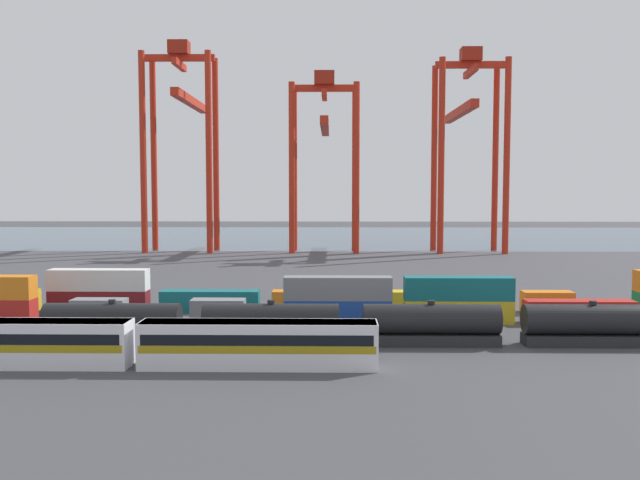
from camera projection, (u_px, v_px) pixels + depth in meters
ground_plane at (314, 275)px, 119.43m from camera, size 420.00×420.00×0.00m
harbour_water at (322, 236)px, 221.19m from camera, size 400.00×110.00×0.01m
passenger_train at (135, 342)px, 56.96m from camera, size 40.68×3.14×3.90m
freight_tank_row at (351, 324)px, 65.28m from camera, size 59.30×2.86×4.32m
shipping_container_2 at (99, 310)px, 76.81m from camera, size 6.04×2.44×2.60m
shipping_container_3 at (218, 311)px, 76.57m from camera, size 6.04×2.44×2.60m
shipping_container_4 at (338, 311)px, 76.34m from camera, size 12.10×2.44×2.60m
shipping_container_5 at (338, 288)px, 76.15m from camera, size 12.10×2.44×2.60m
shipping_container_6 at (458, 311)px, 76.10m from camera, size 12.10×2.44×2.60m
shipping_container_7 at (458, 288)px, 75.91m from camera, size 12.10×2.44×2.60m
shipping_container_8 at (579, 312)px, 75.86m from camera, size 12.10×2.44×2.60m
shipping_container_10 at (99, 301)px, 83.52m from camera, size 12.10×2.44×2.60m
shipping_container_11 at (99, 280)px, 83.34m from camera, size 12.10×2.44×2.60m
shipping_container_12 at (210, 301)px, 83.28m from camera, size 12.10×2.44×2.60m
shipping_container_13 at (322, 301)px, 83.04m from camera, size 12.10×2.44×2.60m
shipping_container_14 at (434, 302)px, 82.80m from camera, size 12.10×2.44×2.60m
shipping_container_15 at (547, 302)px, 82.55m from camera, size 6.04×2.44×2.60m
gantry_crane_west at (183, 126)px, 166.97m from camera, size 17.20×37.24×50.75m
gantry_crane_central at (325, 143)px, 166.77m from camera, size 16.79×35.96×43.45m
gantry_crane_east at (467, 130)px, 166.09m from camera, size 16.83×39.19×48.87m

